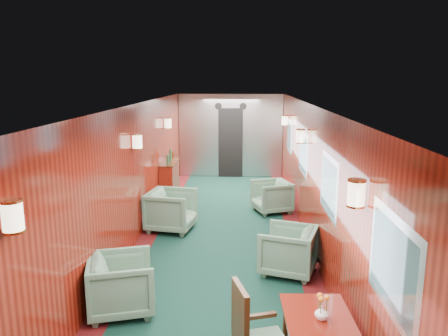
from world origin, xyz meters
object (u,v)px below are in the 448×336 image
object	(u,v)px
side_chair	(253,334)
armchair_right_near	(288,250)
armchair_left_near	(122,284)
dining_table	(318,327)
armchair_right_far	(271,196)
armchair_left_far	(172,210)
credenza	(170,181)

from	to	relation	value
side_chair	armchair_right_near	distance (m)	2.59
armchair_left_near	dining_table	bearing A→B (deg)	-134.05
side_chair	armchair_right_far	distance (m)	5.55
armchair_right_far	armchair_left_near	bearing A→B (deg)	-46.00
armchair_left_near	armchair_left_far	distance (m)	2.97
dining_table	armchair_left_near	distance (m)	2.49
side_chair	credenza	size ratio (longest dim) A/B	0.86
armchair_left_near	armchair_right_near	size ratio (longest dim) A/B	1.02
side_chair	armchair_left_far	xyz separation A→B (m)	(-1.44, 4.30, -0.19)
dining_table	armchair_right_near	bearing A→B (deg)	88.92
side_chair	armchair_left_far	size ratio (longest dim) A/B	1.24
armchair_left_far	armchair_left_near	bearing A→B (deg)	-172.63
side_chair	armchair_right_near	size ratio (longest dim) A/B	1.36
side_chair	dining_table	bearing A→B (deg)	-2.48
armchair_right_near	dining_table	bearing A→B (deg)	19.01
side_chair	armchair_left_near	world-z (taller)	side_chair
credenza	armchair_right_near	size ratio (longest dim) A/B	1.58
side_chair	armchair_left_near	distance (m)	2.07
side_chair	armchair_right_near	bearing A→B (deg)	60.29
credenza	armchair_left_near	xyz separation A→B (m)	(0.23, -4.92, -0.12)
armchair_right_near	armchair_right_far	distance (m)	3.01
dining_table	armchair_right_far	xyz separation A→B (m)	(-0.09, 5.36, -0.22)
side_chair	armchair_left_near	size ratio (longest dim) A/B	1.34
armchair_left_near	credenza	bearing A→B (deg)	-13.22
dining_table	armchair_left_near	bearing A→B (deg)	149.76
dining_table	side_chair	size ratio (longest dim) A/B	0.86
armchair_left_far	credenza	bearing A→B (deg)	20.48
side_chair	armchair_left_far	world-z (taller)	side_chair
armchair_left_near	armchair_left_far	bearing A→B (deg)	-18.47
armchair_left_near	side_chair	bearing A→B (deg)	-145.96
credenza	armchair_right_far	xyz separation A→B (m)	(2.32, -0.73, -0.14)
credenza	armchair_right_far	world-z (taller)	credenza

